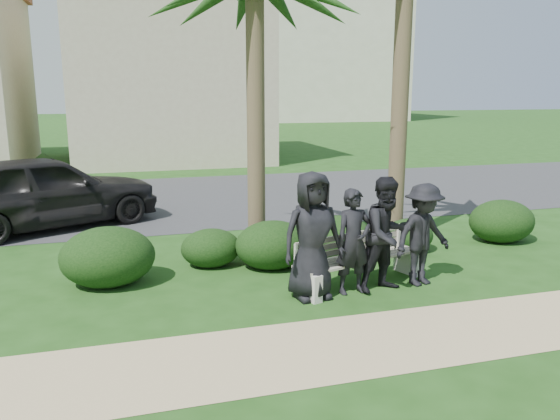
% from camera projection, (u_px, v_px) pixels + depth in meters
% --- Properties ---
extents(ground, '(160.00, 160.00, 0.00)m').
position_uv_depth(ground, '(344.00, 288.00, 8.32)').
color(ground, '#1B4112').
rests_on(ground, ground).
extents(footpath, '(30.00, 1.60, 0.01)m').
position_uv_depth(footpath, '(401.00, 338.00, 6.63)').
color(footpath, tan).
rests_on(footpath, ground).
extents(asphalt_street, '(160.00, 8.00, 0.01)m').
position_uv_depth(asphalt_street, '(237.00, 196.00, 15.84)').
color(asphalt_street, '#2D2D30').
rests_on(asphalt_street, ground).
extents(stucco_bldg_right, '(8.40, 8.40, 7.30)m').
position_uv_depth(stucco_bldg_right, '(168.00, 76.00, 24.19)').
color(stucco_bldg_right, tan).
rests_on(stucco_bldg_right, ground).
extents(park_bench, '(2.35, 1.15, 0.77)m').
position_uv_depth(park_bench, '(361.00, 263.00, 8.44)').
color(park_bench, gray).
rests_on(park_bench, ground).
extents(man_a, '(0.96, 0.67, 1.86)m').
position_uv_depth(man_a, '(312.00, 236.00, 7.78)').
color(man_a, black).
rests_on(man_a, ground).
extents(man_b, '(0.61, 0.44, 1.57)m').
position_uv_depth(man_b, '(354.00, 242.00, 8.00)').
color(man_b, black).
rests_on(man_b, ground).
extents(man_c, '(0.98, 0.84, 1.73)m').
position_uv_depth(man_c, '(387.00, 235.00, 8.08)').
color(man_c, black).
rests_on(man_c, ground).
extents(man_d, '(1.14, 0.81, 1.59)m').
position_uv_depth(man_d, '(423.00, 235.00, 8.35)').
color(man_d, black).
rests_on(man_d, ground).
extents(hedge_a, '(1.45, 1.19, 0.94)m').
position_uv_depth(hedge_a, '(108.00, 255.00, 8.41)').
color(hedge_a, black).
rests_on(hedge_a, ground).
extents(hedge_b, '(1.02, 0.85, 0.67)m').
position_uv_depth(hedge_b, '(211.00, 247.00, 9.37)').
color(hedge_b, black).
rests_on(hedge_b, ground).
extents(hedge_c, '(1.28, 1.06, 0.83)m').
position_uv_depth(hedge_c, '(273.00, 243.00, 9.27)').
color(hedge_c, black).
rests_on(hedge_c, ground).
extents(hedge_d, '(1.26, 1.04, 0.82)m').
position_uv_depth(hedge_d, '(338.00, 237.00, 9.69)').
color(hedge_d, black).
rests_on(hedge_d, ground).
extents(hedge_e, '(0.97, 0.80, 0.63)m').
position_uv_depth(hedge_e, '(408.00, 235.00, 10.24)').
color(hedge_e, black).
rests_on(hedge_e, ground).
extents(hedge_f, '(1.33, 1.10, 0.87)m').
position_uv_depth(hedge_f, '(502.00, 220.00, 10.92)').
color(hedge_f, black).
rests_on(hedge_f, ground).
extents(hedge_extra, '(1.28, 1.06, 0.83)m').
position_uv_depth(hedge_extra, '(338.00, 238.00, 9.59)').
color(hedge_extra, black).
rests_on(hedge_extra, ground).
extents(car_a, '(5.21, 3.79, 1.65)m').
position_uv_depth(car_a, '(44.00, 191.00, 11.90)').
color(car_a, black).
rests_on(car_a, ground).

